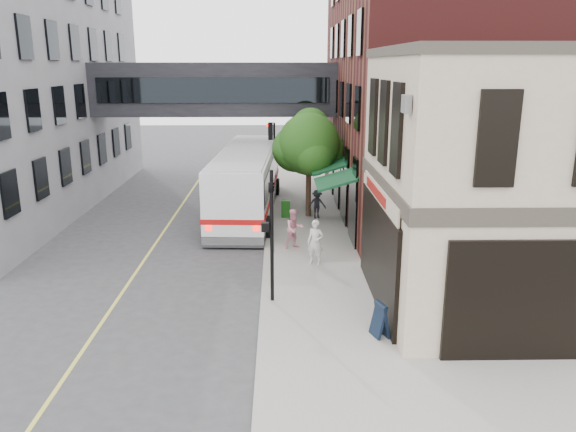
{
  "coord_description": "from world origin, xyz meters",
  "views": [
    {
      "loc": [
        0.62,
        -15.69,
        7.93
      ],
      "look_at": [
        0.95,
        2.81,
        2.9
      ],
      "focal_mm": 35.0,
      "sensor_mm": 36.0,
      "label": 1
    }
  ],
  "objects_px": {
    "pedestrian_a": "(315,242)",
    "pedestrian_c": "(317,204)",
    "sandwich_board": "(380,320)",
    "bus": "(247,179)",
    "pedestrian_b": "(294,229)",
    "newspaper_box": "(286,208)"
  },
  "relations": [
    {
      "from": "pedestrian_a",
      "to": "pedestrian_c",
      "type": "xyz_separation_m",
      "value": [
        0.53,
        6.92,
        -0.16
      ]
    },
    {
      "from": "pedestrian_a",
      "to": "sandwich_board",
      "type": "distance_m",
      "value": 6.43
    },
    {
      "from": "bus",
      "to": "pedestrian_a",
      "type": "bearing_deg",
      "value": -69.64
    },
    {
      "from": "pedestrian_b",
      "to": "newspaper_box",
      "type": "xyz_separation_m",
      "value": [
        -0.3,
        5.13,
        -0.41
      ]
    },
    {
      "from": "sandwich_board",
      "to": "pedestrian_b",
      "type": "bearing_deg",
      "value": 86.86
    },
    {
      "from": "bus",
      "to": "pedestrian_a",
      "type": "distance_m",
      "value": 9.15
    },
    {
      "from": "pedestrian_c",
      "to": "sandwich_board",
      "type": "xyz_separation_m",
      "value": [
        0.97,
        -13.15,
        -0.23
      ]
    },
    {
      "from": "pedestrian_a",
      "to": "sandwich_board",
      "type": "bearing_deg",
      "value": -56.14
    },
    {
      "from": "pedestrian_c",
      "to": "newspaper_box",
      "type": "xyz_separation_m",
      "value": [
        -1.62,
        0.25,
        -0.3
      ]
    },
    {
      "from": "bus",
      "to": "pedestrian_c",
      "type": "height_order",
      "value": "bus"
    },
    {
      "from": "pedestrian_a",
      "to": "pedestrian_b",
      "type": "height_order",
      "value": "pedestrian_a"
    },
    {
      "from": "bus",
      "to": "pedestrian_b",
      "type": "height_order",
      "value": "bus"
    },
    {
      "from": "pedestrian_a",
      "to": "pedestrian_c",
      "type": "distance_m",
      "value": 6.94
    },
    {
      "from": "pedestrian_a",
      "to": "pedestrian_b",
      "type": "bearing_deg",
      "value": 131.44
    },
    {
      "from": "pedestrian_a",
      "to": "sandwich_board",
      "type": "xyz_separation_m",
      "value": [
        1.51,
        -6.24,
        -0.38
      ]
    },
    {
      "from": "newspaper_box",
      "to": "pedestrian_c",
      "type": "bearing_deg",
      "value": -6.77
    },
    {
      "from": "bus",
      "to": "sandwich_board",
      "type": "bearing_deg",
      "value": -72.43
    },
    {
      "from": "newspaper_box",
      "to": "sandwich_board",
      "type": "height_order",
      "value": "sandwich_board"
    },
    {
      "from": "bus",
      "to": "sandwich_board",
      "type": "relative_size",
      "value": 12.33
    },
    {
      "from": "newspaper_box",
      "to": "sandwich_board",
      "type": "distance_m",
      "value": 13.66
    },
    {
      "from": "pedestrian_a",
      "to": "pedestrian_c",
      "type": "relative_size",
      "value": 1.21
    },
    {
      "from": "pedestrian_a",
      "to": "pedestrian_c",
      "type": "bearing_deg",
      "value": 105.86
    }
  ]
}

